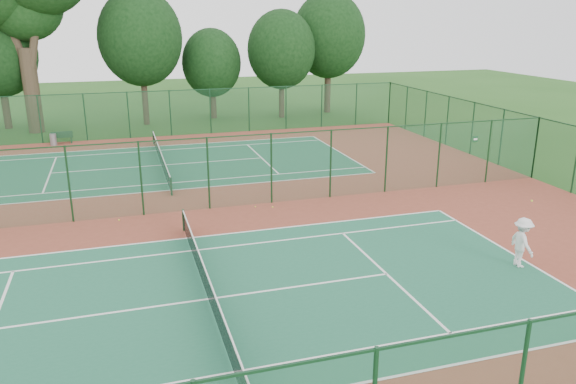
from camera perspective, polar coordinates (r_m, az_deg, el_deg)
The scene contains 16 objects.
ground at distance 26.98m, azimuth -11.17°, elevation -1.98°, with size 120.00×120.00×0.00m, color #245319.
red_pad at distance 26.98m, azimuth -11.17°, elevation -1.97°, with size 40.00×36.00×0.01m, color brown.
court_near at distance 18.75m, azimuth -8.12°, elevation -10.73°, with size 23.77×10.97×0.01m, color #1E6144.
court_far at distance 35.58m, azimuth -12.75°, elevation 2.67°, with size 23.77×10.97×0.01m, color #1B5739.
fence_north at distance 44.03m, azimuth -13.88°, elevation 7.70°, with size 40.00×0.09×3.50m.
fence_east at distance 34.51m, azimuth 23.84°, elevation 4.14°, with size 0.09×36.00×3.50m.
fence_divider at distance 26.46m, azimuth -11.39°, elevation 1.62°, with size 40.00×0.09×3.50m.
tennis_net_near at distance 18.50m, azimuth -8.19°, elevation -9.29°, with size 0.10×12.90×0.97m.
tennis_net_far at distance 35.45m, azimuth -12.80°, elevation 3.50°, with size 0.10×12.90×0.97m.
player_near at distance 22.17m, azimuth 22.69°, elevation -4.74°, with size 1.21×0.69×1.87m, color silver.
trash_bin at distance 43.50m, azimuth -22.74°, elevation 4.94°, with size 0.46×0.46×0.82m, color gray.
bench at distance 43.81m, azimuth -21.96°, elevation 5.19°, with size 1.48×0.46×0.91m.
stray_ball_a at distance 26.99m, azimuth -1.57°, elevation -1.53°, with size 0.07×0.07×0.07m, color yellow.
stray_ball_b at distance 27.10m, azimuth -3.34°, elevation -1.49°, with size 0.06×0.06×0.06m, color #DCF138.
stray_ball_c at distance 26.40m, azimuth -16.78°, elevation -2.74°, with size 0.07×0.07×0.07m, color #DAE835.
evergreen_row at distance 50.50m, azimuth -13.62°, elevation 6.88°, with size 39.00×5.00×12.00m, color black, non-canonical shape.
Camera 1 is at (-2.27, -25.40, 8.80)m, focal length 35.00 mm.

